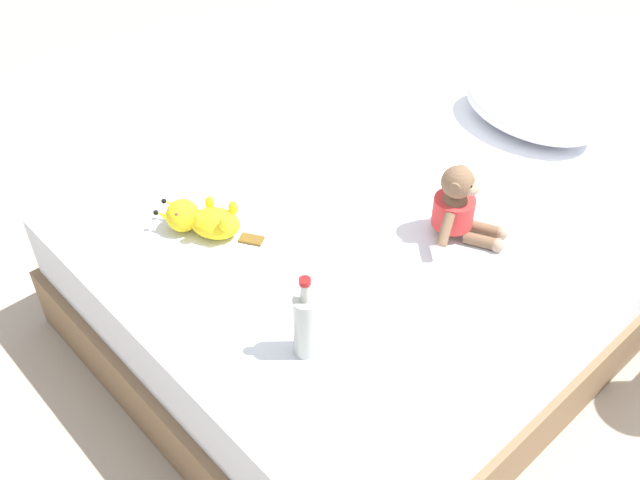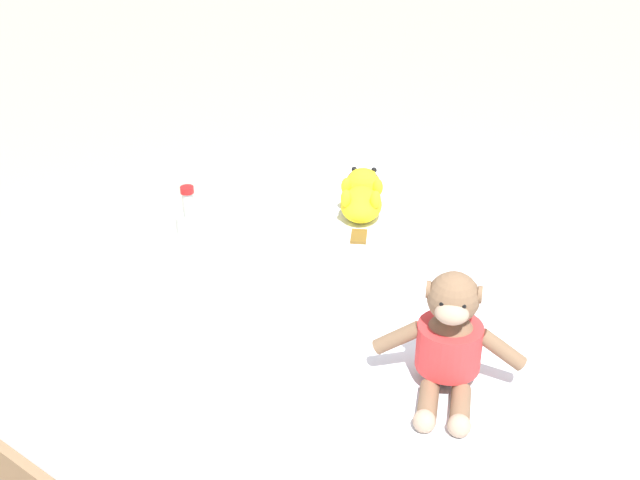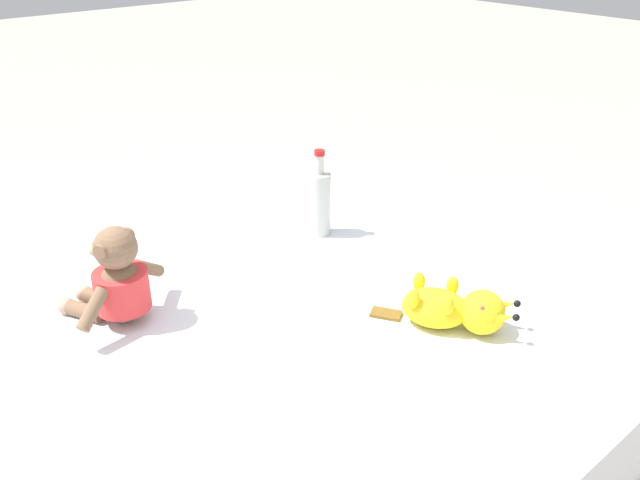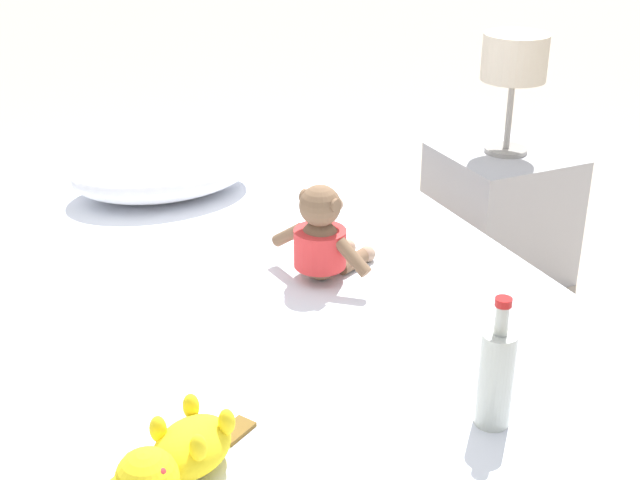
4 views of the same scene
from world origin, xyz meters
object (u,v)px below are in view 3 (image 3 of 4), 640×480
Objects in this scene: bed at (177,450)px; glass_bottle at (320,202)px; plush_monkey at (117,282)px; plush_yellow_creature at (455,309)px.

glass_bottle reaches higher than bed.
plush_monkey is at bearing 93.52° from glass_bottle.
bed is 7.69× the size of glass_bottle.
plush_yellow_creature is at bearing -133.17° from plush_monkey.
plush_monkey is 0.75m from plush_yellow_creature.
bed is 0.39m from plush_monkey.
plush_yellow_creature is (-0.51, -0.55, -0.05)m from plush_monkey.
plush_yellow_creature is at bearing 171.78° from glass_bottle.
bed is at bearing 62.65° from plush_yellow_creature.
plush_monkey is at bearing -3.26° from bed.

